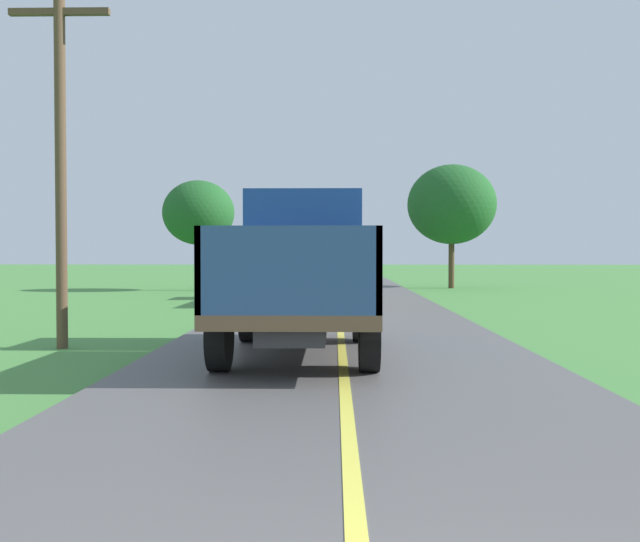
{
  "coord_description": "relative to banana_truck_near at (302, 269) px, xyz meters",
  "views": [
    {
      "loc": [
        -0.13,
        -2.04,
        1.75
      ],
      "look_at": [
        -0.4,
        11.5,
        1.4
      ],
      "focal_mm": 40.39,
      "sensor_mm": 36.0,
      "label": 1
    }
  ],
  "objects": [
    {
      "name": "roadside_tree_near_left",
      "position": [
        -5.68,
        20.45,
        2.09
      ],
      "size": [
        3.29,
        3.29,
        5.05
      ],
      "color": "#4C3823",
      "rests_on": "ground"
    },
    {
      "name": "banana_truck_near",
      "position": [
        0.0,
        0.0,
        0.0
      ],
      "size": [
        2.38,
        5.82,
        2.8
      ],
      "color": "#2D2D30",
      "rests_on": "road_surface"
    },
    {
      "name": "utility_pole_roadside",
      "position": [
        -4.4,
        0.49,
        2.03
      ],
      "size": [
        1.82,
        0.2,
        6.49
      ],
      "color": "brown",
      "rests_on": "ground"
    },
    {
      "name": "roadside_tree_mid_right",
      "position": [
        6.27,
        22.63,
        2.6
      ],
      "size": [
        4.29,
        4.29,
        6.01
      ],
      "color": "#4C3823",
      "rests_on": "ground"
    },
    {
      "name": "banana_truck_far",
      "position": [
        -0.17,
        13.61,
        -0.0
      ],
      "size": [
        2.38,
        5.81,
        2.8
      ],
      "color": "#2D2D30",
      "rests_on": "road_surface"
    }
  ]
}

